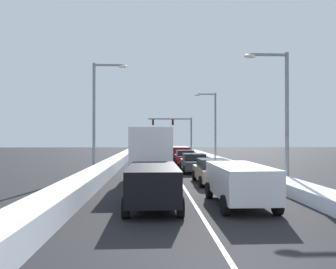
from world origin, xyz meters
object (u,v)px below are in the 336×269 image
object	(u,v)px
sedan_charcoal_right_lane_third	(194,163)
street_lamp_left_mid	(99,108)
sedan_tan_right_lane_second	(212,171)
suv_silver_center_lane_third	(153,158)
sedan_red_right_lane_fourth	(185,157)
suv_gray_center_lane_fifth	(153,151)
box_truck_center_lane_second	(151,152)
traffic_light_gantry	(178,127)
suv_maroon_right_lane_fifth	(180,152)
street_lamp_right_mid	(212,120)
suv_white_right_lane_nearest	(239,181)
suv_navy_center_lane_fourth	(154,154)
suv_black_center_lane_nearest	(153,182)
street_lamp_right_near	(281,105)

from	to	relation	value
sedan_charcoal_right_lane_third	street_lamp_left_mid	world-z (taller)	street_lamp_left_mid
sedan_charcoal_right_lane_third	street_lamp_left_mid	xyz separation A→B (m)	(-7.43, -0.95, 4.30)
sedan_tan_right_lane_second	suv_silver_center_lane_third	size ratio (longest dim) A/B	0.92
sedan_red_right_lane_fourth	suv_gray_center_lane_fifth	distance (m)	9.41
box_truck_center_lane_second	traffic_light_gantry	bearing A→B (deg)	82.99
sedan_charcoal_right_lane_third	suv_silver_center_lane_third	world-z (taller)	suv_silver_center_lane_third
suv_maroon_right_lane_fifth	street_lamp_right_mid	distance (m)	5.46
sedan_red_right_lane_fourth	suv_gray_center_lane_fifth	xyz separation A→B (m)	(-3.17, 8.86, 0.25)
box_truck_center_lane_second	traffic_light_gantry	distance (m)	36.35
traffic_light_gantry	street_lamp_left_mid	xyz separation A→B (m)	(-8.46, -31.26, 0.57)
suv_white_right_lane_nearest	suv_maroon_right_lane_fifth	xyz separation A→B (m)	(-0.30, 25.98, 0.00)
suv_silver_center_lane_third	suv_white_right_lane_nearest	bearing A→B (deg)	-77.14
suv_white_right_lane_nearest	suv_silver_center_lane_third	distance (m)	15.78
suv_silver_center_lane_third	suv_gray_center_lane_fifth	xyz separation A→B (m)	(0.03, 13.28, 0.00)
sedan_tan_right_lane_second	suv_maroon_right_lane_fifth	world-z (taller)	suv_maroon_right_lane_fifth
box_truck_center_lane_second	suv_navy_center_lane_fourth	distance (m)	14.13
sedan_charcoal_right_lane_third	traffic_light_gantry	size ratio (longest dim) A/B	0.60
suv_navy_center_lane_fourth	suv_gray_center_lane_fifth	size ratio (longest dim) A/B	1.00
suv_white_right_lane_nearest	sedan_red_right_lane_fourth	distance (m)	19.81
suv_white_right_lane_nearest	suv_black_center_lane_nearest	world-z (taller)	same
box_truck_center_lane_second	street_lamp_left_mid	bearing A→B (deg)	130.47
suv_white_right_lane_nearest	sedan_tan_right_lane_second	world-z (taller)	suv_white_right_lane_nearest
sedan_charcoal_right_lane_third	suv_navy_center_lane_fourth	size ratio (longest dim) A/B	0.92
traffic_light_gantry	suv_gray_center_lane_fifth	bearing A→B (deg)	-106.23
suv_gray_center_lane_fifth	sedan_charcoal_right_lane_third	bearing A→B (deg)	-78.43
suv_black_center_lane_nearest	suv_white_right_lane_nearest	bearing A→B (deg)	3.46
box_truck_center_lane_second	street_lamp_left_mid	xyz separation A→B (m)	(-4.04, 4.73, 3.17)
suv_black_center_lane_nearest	box_truck_center_lane_second	world-z (taller)	box_truck_center_lane_second
sedan_charcoal_right_lane_third	suv_gray_center_lane_fifth	distance (m)	16.04
sedan_tan_right_lane_second	suv_gray_center_lane_fifth	xyz separation A→B (m)	(-3.53, 22.23, 0.25)
suv_navy_center_lane_fourth	street_lamp_left_mid	world-z (taller)	street_lamp_left_mid
sedan_red_right_lane_fourth	box_truck_center_lane_second	bearing A→B (deg)	-104.94
suv_black_center_lane_nearest	suv_navy_center_lane_fourth	xyz separation A→B (m)	(0.17, 21.58, 0.00)
sedan_red_right_lane_fourth	suv_silver_center_lane_third	xyz separation A→B (m)	(-3.19, -4.42, 0.25)
sedan_charcoal_right_lane_third	suv_maroon_right_lane_fifth	xyz separation A→B (m)	(-0.04, 13.03, 0.25)
sedan_red_right_lane_fourth	street_lamp_right_mid	bearing A→B (deg)	56.44
sedan_charcoal_right_lane_third	street_lamp_right_mid	size ratio (longest dim) A/B	0.56
suv_maroon_right_lane_fifth	suv_silver_center_lane_third	xyz separation A→B (m)	(-3.21, -10.60, 0.00)
suv_gray_center_lane_fifth	traffic_light_gantry	bearing A→B (deg)	73.77
traffic_light_gantry	street_lamp_right_near	bearing A→B (deg)	-85.20
suv_silver_center_lane_third	street_lamp_left_mid	world-z (taller)	street_lamp_left_mid
suv_black_center_lane_nearest	traffic_light_gantry	size ratio (longest dim) A/B	0.65
box_truck_center_lane_second	suv_maroon_right_lane_fifth	bearing A→B (deg)	79.83
sedan_charcoal_right_lane_third	suv_silver_center_lane_third	distance (m)	4.06
street_lamp_right_near	street_lamp_left_mid	distance (m)	13.32
suv_white_right_lane_nearest	traffic_light_gantry	world-z (taller)	traffic_light_gantry
suv_navy_center_lane_fourth	suv_gray_center_lane_fifth	world-z (taller)	same
suv_maroon_right_lane_fifth	suv_black_center_lane_nearest	bearing A→B (deg)	-97.06
suv_maroon_right_lane_fifth	traffic_light_gantry	size ratio (longest dim) A/B	0.65
suv_black_center_lane_nearest	street_lamp_left_mid	bearing A→B (deg)	108.78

